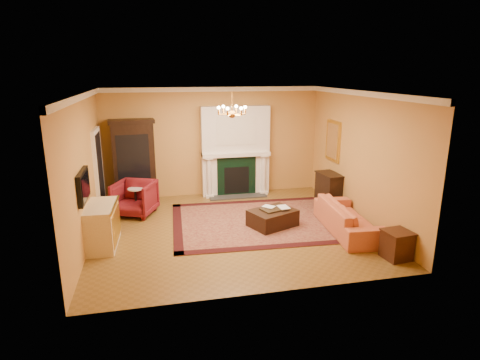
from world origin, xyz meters
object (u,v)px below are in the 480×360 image
object	(u,v)px
end_table	(397,246)
wingback_armchair	(135,197)
pedestal_table	(136,199)
commode	(102,226)
leather_ottoman	(273,218)
coral_sofa	(348,213)
china_cabinet	(134,163)
console_table	(329,190)

from	to	relation	value
end_table	wingback_armchair	bearing A→B (deg)	144.30
pedestal_table	commode	xyz separation A→B (m)	(-0.60, -1.82, 0.06)
leather_ottoman	wingback_armchair	bearing A→B (deg)	131.61
pedestal_table	coral_sofa	bearing A→B (deg)	-25.31
end_table	coral_sofa	bearing A→B (deg)	100.95
china_cabinet	console_table	distance (m)	5.18
china_cabinet	console_table	size ratio (longest dim) A/B	2.54
console_table	end_table	bearing A→B (deg)	-97.35
wingback_armchair	leather_ottoman	size ratio (longest dim) A/B	0.93
coral_sofa	leather_ottoman	size ratio (longest dim) A/B	2.20
pedestal_table	commode	size ratio (longest dim) A/B	0.56
wingback_armchair	end_table	size ratio (longest dim) A/B	1.77
commode	end_table	distance (m)	5.73
china_cabinet	pedestal_table	size ratio (longest dim) A/B	3.28
end_table	pedestal_table	bearing A→B (deg)	143.54
china_cabinet	pedestal_table	xyz separation A→B (m)	(0.03, -1.00, -0.68)
commode	wingback_armchair	bearing A→B (deg)	74.02
coral_sofa	end_table	size ratio (longest dim) A/B	4.19
commode	coral_sofa	world-z (taller)	commode
commode	console_table	bearing A→B (deg)	16.71
coral_sofa	end_table	bearing A→B (deg)	-164.19
wingback_armchair	leather_ottoman	xyz separation A→B (m)	(3.06, -1.45, -0.26)
pedestal_table	console_table	xyz separation A→B (m)	(4.91, -0.43, 0.04)
china_cabinet	commode	distance (m)	2.94
console_table	leather_ottoman	bearing A→B (deg)	-155.60
pedestal_table	commode	bearing A→B (deg)	-108.21
leather_ottoman	end_table	bearing A→B (deg)	-71.72
wingback_armchair	console_table	world-z (taller)	wingback_armchair
pedestal_table	coral_sofa	xyz separation A→B (m)	(4.58, -2.16, 0.05)
coral_sofa	china_cabinet	bearing A→B (deg)	60.40
wingback_armchair	coral_sofa	distance (m)	5.04
wingback_armchair	leather_ottoman	distance (m)	3.40
china_cabinet	commode	world-z (taller)	china_cabinet
china_cabinet	pedestal_table	distance (m)	1.21
commode	coral_sofa	bearing A→B (deg)	-1.25
coral_sofa	console_table	distance (m)	1.76
commode	leather_ottoman	size ratio (longest dim) A/B	1.17
leather_ottoman	coral_sofa	bearing A→B (deg)	-45.41
china_cabinet	end_table	world-z (taller)	china_cabinet
wingback_armchair	coral_sofa	world-z (taller)	wingback_armchair
pedestal_table	leather_ottoman	bearing A→B (deg)	-26.75
console_table	leather_ottoman	xyz separation A→B (m)	(-1.86, -1.10, -0.22)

